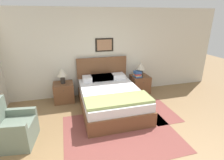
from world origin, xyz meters
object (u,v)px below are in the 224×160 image
at_px(armchair, 13,130).
at_px(table_lamp_by_door, 141,67).
at_px(nightstand_by_door, 140,84).
at_px(nightstand_near_window, 64,92).
at_px(table_lamp_near_window, 62,73).
at_px(bed, 110,97).

xyz_separation_m(armchair, table_lamp_by_door, (3.38, 1.62, 0.55)).
relative_size(armchair, nightstand_by_door, 1.61).
bearing_deg(table_lamp_by_door, nightstand_near_window, -179.88).
height_order(armchair, table_lamp_near_window, table_lamp_near_window).
bearing_deg(table_lamp_near_window, nightstand_near_window, -137.57).
relative_size(nightstand_by_door, table_lamp_by_door, 1.25).
relative_size(bed, table_lamp_by_door, 4.78).
relative_size(nightstand_near_window, table_lamp_near_window, 1.25).
xyz_separation_m(bed, nightstand_by_door, (1.20, 0.78, -0.04)).
xyz_separation_m(bed, nightstand_near_window, (-1.19, 0.78, -0.04)).
distance_m(armchair, table_lamp_by_door, 3.79).
distance_m(bed, table_lamp_by_door, 1.54).
bearing_deg(armchair, nightstand_near_window, 156.79).
xyz_separation_m(nightstand_near_window, table_lamp_by_door, (2.41, 0.00, 0.58)).
relative_size(bed, nightstand_by_door, 3.83).
bearing_deg(nightstand_near_window, nightstand_by_door, 0.00).
xyz_separation_m(nightstand_near_window, table_lamp_near_window, (0.01, 0.00, 0.58)).
distance_m(bed, nightstand_by_door, 1.43).
xyz_separation_m(bed, table_lamp_by_door, (1.21, 0.78, 0.54)).
bearing_deg(table_lamp_by_door, table_lamp_near_window, 180.00).
bearing_deg(armchair, table_lamp_near_window, 156.73).
relative_size(table_lamp_near_window, table_lamp_by_door, 1.00).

